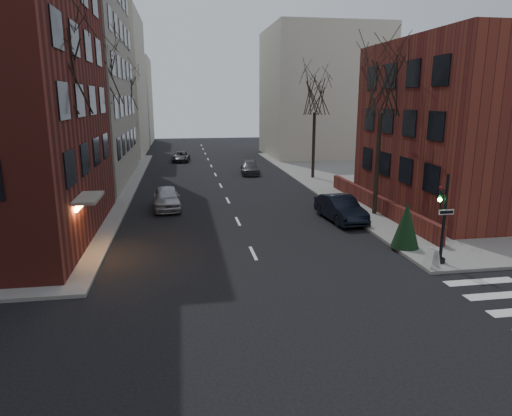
% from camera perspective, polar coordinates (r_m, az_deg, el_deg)
% --- Properties ---
extents(building_left_tan, '(18.00, 18.00, 28.00)m').
position_cam_1_polar(building_left_tan, '(45.36, -28.80, 20.43)').
color(building_left_tan, gray).
rests_on(building_left_tan, ground).
extents(building_right_brick, '(12.00, 14.00, 11.00)m').
position_cam_1_polar(building_right_brick, '(34.07, 26.50, 9.09)').
color(building_right_brick, maroon).
rests_on(building_right_brick, ground).
extents(low_wall_right, '(0.35, 16.00, 1.00)m').
position_cam_1_polar(low_wall_right, '(31.13, 14.71, 0.73)').
color(low_wall_right, maroon).
rests_on(low_wall_right, sidewalk_far_right).
extents(building_distant_la, '(14.00, 16.00, 18.00)m').
position_cam_1_polar(building_distant_la, '(64.80, -20.41, 14.18)').
color(building_distant_la, beige).
rests_on(building_distant_la, ground).
extents(building_distant_ra, '(14.00, 14.00, 16.00)m').
position_cam_1_polar(building_distant_ra, '(61.48, 8.20, 14.01)').
color(building_distant_ra, beige).
rests_on(building_distant_ra, ground).
extents(building_distant_lb, '(10.00, 12.00, 14.00)m').
position_cam_1_polar(building_distant_lb, '(81.29, -16.63, 12.72)').
color(building_distant_lb, beige).
rests_on(building_distant_lb, ground).
extents(traffic_signal, '(0.76, 0.44, 4.00)m').
position_cam_1_polar(traffic_signal, '(21.62, 22.25, -1.94)').
color(traffic_signal, black).
rests_on(traffic_signal, sidewalk_far_right).
extents(tree_left_a, '(4.18, 4.18, 10.26)m').
position_cam_1_polar(tree_left_a, '(23.40, -23.90, 15.29)').
color(tree_left_a, '#2D231C').
rests_on(tree_left_a, sidewalk_far_left).
extents(tree_left_b, '(4.40, 4.40, 10.80)m').
position_cam_1_polar(tree_left_b, '(35.18, -19.09, 15.42)').
color(tree_left_b, '#2D231C').
rests_on(tree_left_b, sidewalk_far_left).
extents(tree_left_c, '(3.96, 3.96, 9.72)m').
position_cam_1_polar(tree_left_c, '(49.02, -16.30, 13.82)').
color(tree_left_c, '#2D231C').
rests_on(tree_left_c, sidewalk_far_left).
extents(tree_right_a, '(3.96, 3.96, 9.72)m').
position_cam_1_polar(tree_right_a, '(29.31, 15.48, 14.47)').
color(tree_right_a, '#2D231C').
rests_on(tree_right_a, sidewalk_far_right).
extents(tree_right_b, '(3.74, 3.74, 9.18)m').
position_cam_1_polar(tree_right_b, '(42.45, 7.39, 13.78)').
color(tree_right_b, '#2D231C').
rests_on(tree_right_b, sidewalk_far_right).
extents(streetlamp_near, '(0.36, 0.36, 6.28)m').
position_cam_1_polar(streetlamp_near, '(31.24, -18.53, 7.19)').
color(streetlamp_near, black).
rests_on(streetlamp_near, sidewalk_far_left).
extents(streetlamp_far, '(0.36, 0.36, 6.28)m').
position_cam_1_polar(streetlamp_far, '(51.03, -15.08, 9.60)').
color(streetlamp_far, black).
rests_on(streetlamp_far, sidewalk_far_left).
extents(parked_sedan, '(2.08, 4.86, 1.56)m').
position_cam_1_polar(parked_sedan, '(28.24, 10.52, -0.07)').
color(parked_sedan, black).
rests_on(parked_sedan, ground).
extents(car_lane_silver, '(2.06, 4.56, 1.52)m').
position_cam_1_polar(car_lane_silver, '(31.39, -11.11, 1.23)').
color(car_lane_silver, '#A2A2A7').
rests_on(car_lane_silver, ground).
extents(car_lane_gray, '(2.18, 4.54, 1.27)m').
position_cam_1_polar(car_lane_gray, '(45.49, -0.75, 5.07)').
color(car_lane_gray, '#3C3C40').
rests_on(car_lane_gray, ground).
extents(car_lane_far, '(2.31, 4.33, 1.16)m').
position_cam_1_polar(car_lane_far, '(55.52, -9.37, 6.36)').
color(car_lane_far, '#3D3D42').
rests_on(car_lane_far, ground).
extents(sandwich_board, '(0.44, 0.57, 0.84)m').
position_cam_1_polar(sandwich_board, '(21.27, 21.15, -5.85)').
color(sandwich_board, white).
rests_on(sandwich_board, sidewalk_far_right).
extents(evergreen_shrub, '(1.56, 1.56, 2.26)m').
position_cam_1_polar(evergreen_shrub, '(23.48, 18.26, -2.02)').
color(evergreen_shrub, black).
rests_on(evergreen_shrub, sidewalk_far_right).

